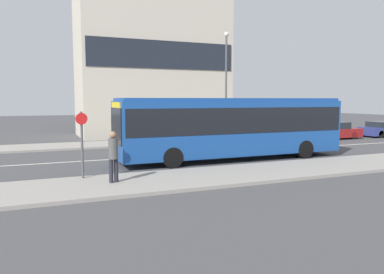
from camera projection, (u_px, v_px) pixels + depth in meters
ground_plane at (167, 156)px, 20.73m from camera, size 120.00×120.00×0.00m
sidewalk_near at (217, 176)px, 14.99m from camera, size 44.00×3.50×0.13m
sidewalk_far at (138, 143)px, 26.46m from camera, size 44.00×3.50×0.13m
lane_centerline at (167, 156)px, 20.73m from camera, size 41.80×0.16×0.01m
city_bus at (233, 124)px, 19.41m from camera, size 12.12×2.57×3.19m
parked_car_0 at (333, 131)px, 29.64m from camera, size 4.55×1.76×1.35m
parked_car_1 at (383, 129)px, 31.69m from camera, size 3.96×1.84×1.28m
pedestrian_near_stop at (113, 153)px, 13.43m from camera, size 0.34×0.34×1.85m
bus_stop_sign at (82, 139)px, 14.14m from camera, size 0.44×0.12×2.54m
street_lamp at (226, 76)px, 27.34m from camera, size 0.36×0.36×7.87m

